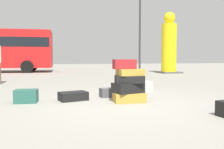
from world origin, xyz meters
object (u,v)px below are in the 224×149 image
(suitcase_charcoal_white_trunk, at_px, (111,92))
(suitcase_black_foreground_near, at_px, (73,96))
(suitcase_tower, at_px, (128,83))
(lamp_post, at_px, (140,1))
(suitcase_teal_behind_tower, at_px, (26,96))
(suitcase_cream_right_side, at_px, (140,86))
(yellow_dummy_statue, at_px, (169,46))

(suitcase_charcoal_white_trunk, xyz_separation_m, suitcase_black_foreground_near, (-1.04, -0.24, -0.01))
(suitcase_tower, height_order, lamp_post, lamp_post)
(suitcase_teal_behind_tower, xyz_separation_m, suitcase_black_foreground_near, (1.10, -0.02, -0.05))
(suitcase_cream_right_side, relative_size, yellow_dummy_statue, 0.16)
(yellow_dummy_statue, bearing_deg, suitcase_tower, -124.72)
(suitcase_black_foreground_near, bearing_deg, lamp_post, 43.76)
(suitcase_charcoal_white_trunk, relative_size, suitcase_black_foreground_near, 0.86)
(suitcase_charcoal_white_trunk, height_order, lamp_post, lamp_post)
(yellow_dummy_statue, relative_size, lamp_post, 0.62)
(suitcase_teal_behind_tower, relative_size, suitcase_black_foreground_near, 0.75)
(suitcase_black_foreground_near, bearing_deg, suitcase_tower, -37.15)
(suitcase_tower, height_order, suitcase_black_foreground_near, suitcase_tower)
(suitcase_tower, height_order, suitcase_teal_behind_tower, suitcase_tower)
(suitcase_tower, distance_m, suitcase_cream_right_side, 2.16)
(suitcase_cream_right_side, bearing_deg, lamp_post, 54.27)
(suitcase_tower, bearing_deg, yellow_dummy_statue, 55.28)
(suitcase_charcoal_white_trunk, bearing_deg, suitcase_cream_right_side, 34.75)
(suitcase_charcoal_white_trunk, height_order, yellow_dummy_statue, yellow_dummy_statue)
(suitcase_teal_behind_tower, bearing_deg, suitcase_black_foreground_near, 7.11)
(suitcase_black_foreground_near, relative_size, yellow_dummy_statue, 0.16)
(suitcase_cream_right_side, relative_size, suitcase_teal_behind_tower, 1.39)
(suitcase_tower, distance_m, suitcase_black_foreground_near, 1.41)
(suitcase_cream_right_side, bearing_deg, suitcase_tower, -133.93)
(suitcase_teal_behind_tower, distance_m, lamp_post, 10.58)
(suitcase_cream_right_side, bearing_deg, yellow_dummy_statue, 42.06)
(yellow_dummy_statue, distance_m, lamp_post, 4.37)
(suitcase_tower, height_order, suitcase_cream_right_side, suitcase_tower)
(suitcase_black_foreground_near, xyz_separation_m, yellow_dummy_statue, (8.10, 9.33, 1.83))
(yellow_dummy_statue, bearing_deg, lamp_post, -149.10)
(suitcase_teal_behind_tower, relative_size, lamp_post, 0.07)
(lamp_post, bearing_deg, suitcase_tower, -115.18)
(suitcase_tower, relative_size, lamp_post, 0.15)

